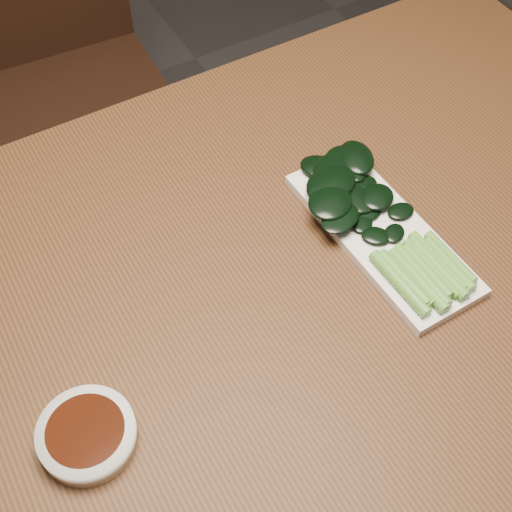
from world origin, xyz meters
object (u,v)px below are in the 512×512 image
at_px(serving_plate, 382,233).
at_px(gai_lan, 364,209).
at_px(sauce_bowl, 87,435).
at_px(table, 247,313).
at_px(chair_far, 53,75).

distance_m(serving_plate, gai_lan, 0.04).
xyz_separation_m(sauce_bowl, serving_plate, (0.45, 0.07, -0.01)).
height_order(sauce_bowl, gai_lan, gai_lan).
height_order(table, serving_plate, serving_plate).
height_order(chair_far, gai_lan, chair_far).
height_order(table, gai_lan, gai_lan).
xyz_separation_m(chair_far, gai_lan, (0.19, -0.85, 0.29)).
bearing_deg(sauce_bowl, chair_far, 75.39).
height_order(table, chair_far, chair_far).
xyz_separation_m(table, sauce_bowl, (-0.25, -0.10, 0.09)).
xyz_separation_m(table, chair_far, (-0.01, 0.86, -0.19)).
xyz_separation_m(serving_plate, gai_lan, (-0.01, 0.03, 0.02)).
height_order(chair_far, sauce_bowl, chair_far).
relative_size(table, chair_far, 1.57).
bearing_deg(sauce_bowl, gai_lan, 13.50).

